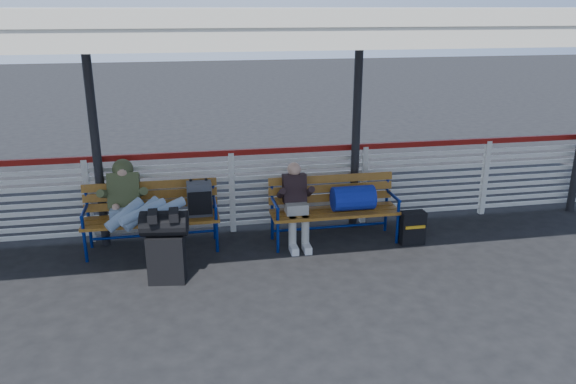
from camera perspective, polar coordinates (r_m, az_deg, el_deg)
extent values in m
plane|color=black|center=(6.69, -3.99, -10.02)|extent=(60.00, 60.00, 0.00)
cube|color=silver|center=(8.20, -5.70, -0.07)|extent=(12.00, 0.04, 1.04)
cube|color=maroon|center=(8.03, -5.84, 4.00)|extent=(12.00, 0.06, 0.08)
cube|color=silver|center=(6.79, -5.55, 17.45)|extent=(12.60, 3.60, 0.16)
cube|color=silver|center=(5.06, -3.52, 15.76)|extent=(12.60, 0.06, 0.30)
cylinder|color=black|center=(7.88, -19.01, 5.05)|extent=(0.12, 0.12, 3.00)
cylinder|color=black|center=(8.17, 6.94, 6.36)|extent=(0.12, 0.12, 3.00)
cube|color=black|center=(6.93, -12.23, -6.62)|extent=(0.47, 0.32, 0.60)
cylinder|color=black|center=(6.76, -12.48, -3.14)|extent=(0.58, 0.38, 0.30)
cube|color=#AD6B21|center=(7.76, -13.68, -2.77)|extent=(1.80, 0.50, 0.04)
cube|color=#AD6B21|center=(7.92, -13.75, -0.28)|extent=(1.80, 0.10, 0.40)
cylinder|color=navy|center=(7.76, -19.90, -5.18)|extent=(0.04, 0.04, 0.45)
cylinder|color=navy|center=(7.65, -7.23, -4.50)|extent=(0.04, 0.04, 0.45)
cylinder|color=navy|center=(8.11, -19.60, -2.41)|extent=(0.04, 0.04, 0.90)
cylinder|color=navy|center=(8.01, -7.53, -1.73)|extent=(0.04, 0.04, 0.90)
cube|color=#4B4D53|center=(7.68, -8.98, -0.68)|extent=(0.33, 0.21, 0.47)
cube|color=#AD6B21|center=(7.85, 4.83, -2.05)|extent=(1.80, 0.50, 0.04)
cube|color=#AD6B21|center=(8.00, 4.39, 0.40)|extent=(1.80, 0.10, 0.40)
cylinder|color=navy|center=(7.57, -1.04, -4.59)|extent=(0.04, 0.04, 0.45)
cylinder|color=navy|center=(8.02, 11.05, -3.62)|extent=(0.04, 0.04, 0.45)
cylinder|color=navy|center=(7.92, -1.63, -1.79)|extent=(0.04, 0.04, 0.90)
cylinder|color=navy|center=(8.35, 9.97, -1.02)|extent=(0.04, 0.04, 0.90)
cylinder|color=navy|center=(7.85, 6.63, -0.62)|extent=(0.59, 0.34, 0.34)
cube|color=#9CB0D2|center=(7.81, -16.27, -2.16)|extent=(0.36, 0.26, 0.18)
cube|color=#474E29|center=(7.91, -16.32, 0.10)|extent=(0.42, 0.38, 0.53)
sphere|color=#474E29|center=(7.93, -16.44, 2.24)|extent=(0.28, 0.28, 0.28)
sphere|color=tan|center=(7.89, -16.46, 2.10)|extent=(0.21, 0.21, 0.21)
cube|color=black|center=(6.67, -13.59, -2.41)|extent=(0.11, 0.27, 0.10)
cube|color=black|center=(6.66, -11.53, -2.29)|extent=(0.11, 0.27, 0.10)
cube|color=#ABA79B|center=(7.73, 0.85, -1.69)|extent=(0.30, 0.24, 0.16)
cube|color=black|center=(7.77, 0.65, 0.38)|extent=(0.32, 0.23, 0.42)
sphere|color=tan|center=(7.71, 0.63, 2.34)|extent=(0.19, 0.19, 0.19)
cylinder|color=#ABA79B|center=(7.65, 0.45, -4.23)|extent=(0.11, 0.11, 0.46)
cylinder|color=#ABA79B|center=(7.68, 1.77, -4.13)|extent=(0.11, 0.11, 0.46)
cube|color=silver|center=(7.63, 0.59, -5.83)|extent=(0.10, 0.24, 0.10)
cube|color=silver|center=(7.67, 1.92, -5.73)|extent=(0.10, 0.24, 0.10)
cube|color=black|center=(8.04, 12.51, -3.56)|extent=(0.34, 0.19, 0.47)
cube|color=orange|center=(7.94, 12.82, -3.51)|extent=(0.28, 0.02, 0.04)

